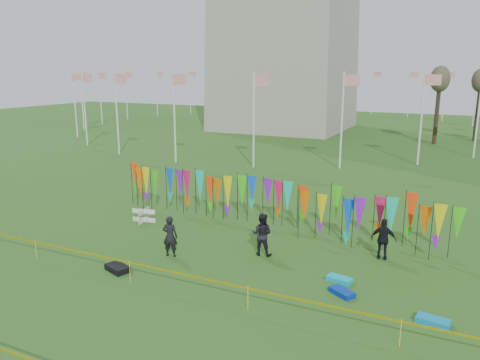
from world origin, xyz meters
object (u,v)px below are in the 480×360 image
at_px(kite_bag_turquoise, 339,279).
at_px(kite_bag_teal, 433,321).
at_px(person_right, 384,239).
at_px(kite_bag_blue, 342,292).
at_px(box_kite, 144,216).
at_px(person_mid, 262,234).
at_px(kite_bag_black, 118,268).
at_px(person_left, 170,236).

height_order(kite_bag_turquoise, kite_bag_teal, kite_bag_teal).
distance_m(person_right, kite_bag_blue, 4.24).
height_order(box_kite, person_right, person_right).
xyz_separation_m(person_mid, kite_bag_black, (-4.70, -4.21, -0.85)).
distance_m(person_mid, kite_bag_turquoise, 4.13).
xyz_separation_m(person_left, kite_bag_black, (-1.08, -2.31, -0.81)).
distance_m(person_left, person_mid, 4.09).
height_order(person_mid, person_right, person_mid).
bearing_deg(box_kite, person_left, -40.07).
xyz_separation_m(person_left, kite_bag_teal, (11.01, -1.09, -0.83)).
xyz_separation_m(person_right, kite_bag_teal, (2.41, -4.82, -0.83)).
bearing_deg(person_left, person_mid, -165.35).
distance_m(person_mid, kite_bag_black, 6.37).
distance_m(person_right, kite_bag_teal, 5.45).
relative_size(person_mid, kite_bag_turquoise, 1.98).
distance_m(box_kite, person_right, 12.63).
xyz_separation_m(person_mid, person_right, (4.99, 1.82, -0.04)).
distance_m(kite_bag_blue, kite_bag_teal, 3.28).
height_order(person_mid, kite_bag_black, person_mid).
bearing_deg(kite_bag_black, kite_bag_turquoise, 19.24).
height_order(person_left, kite_bag_blue, person_left).
xyz_separation_m(box_kite, person_right, (12.61, 0.36, 0.55)).
bearing_deg(kite_bag_black, box_kite, 117.25).
bearing_deg(kite_bag_turquoise, kite_bag_blue, -71.10).
xyz_separation_m(box_kite, kite_bag_blue, (11.82, -3.72, -0.28)).
relative_size(person_right, kite_bag_turquoise, 1.90).
height_order(box_kite, kite_bag_black, box_kite).
distance_m(person_left, kite_bag_black, 2.67).
height_order(person_right, kite_bag_teal, person_right).
xyz_separation_m(person_right, kite_bag_blue, (-0.79, -4.08, -0.83)).
xyz_separation_m(kite_bag_black, kite_bag_teal, (12.10, 1.22, -0.02)).
bearing_deg(person_right, kite_bag_black, 27.74).
bearing_deg(kite_bag_teal, kite_bag_turquoise, 153.53).
relative_size(box_kite, kite_bag_black, 0.70).
relative_size(kite_bag_blue, kite_bag_black, 0.89).
distance_m(box_kite, kite_bag_blue, 12.40).
distance_m(box_kite, kite_bag_turquoise, 11.78).
relative_size(box_kite, person_left, 0.40).
bearing_deg(person_left, kite_bag_black, 51.74).
xyz_separation_m(box_kite, kite_bag_black, (2.92, -5.67, -0.25)).
height_order(person_left, kite_bag_turquoise, person_left).
height_order(person_left, person_mid, person_mid).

